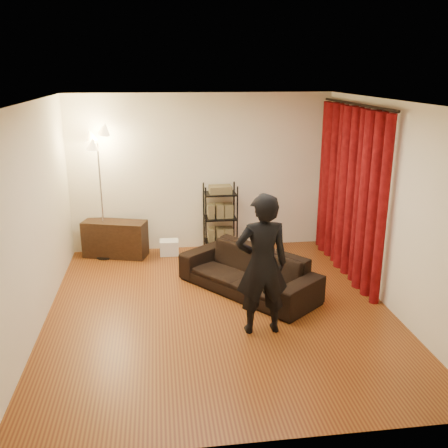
{
  "coord_description": "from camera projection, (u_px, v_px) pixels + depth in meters",
  "views": [
    {
      "loc": [
        -0.74,
        -5.97,
        3.07
      ],
      "look_at": [
        0.1,
        0.3,
        1.1
      ],
      "focal_mm": 40.0,
      "sensor_mm": 36.0,
      "label": 1
    }
  ],
  "objects": [
    {
      "name": "wall_front",
      "position": [
        259.0,
        300.0,
        3.89
      ],
      "size": [
        5.0,
        0.0,
        5.0
      ],
      "primitive_type": "plane",
      "rotation": [
        -1.57,
        0.0,
        0.0
      ],
      "color": "white",
      "rests_on": "ground"
    },
    {
      "name": "curtain",
      "position": [
        348.0,
        192.0,
        7.61
      ],
      "size": [
        0.22,
        2.65,
        2.55
      ],
      "primitive_type": null,
      "color": "maroon",
      "rests_on": "ground"
    },
    {
      "name": "floor_lamp",
      "position": [
        101.0,
        195.0,
        8.19
      ],
      "size": [
        0.48,
        0.48,
        2.17
      ],
      "primitive_type": null,
      "rotation": [
        0.0,
        0.0,
        0.27
      ],
      "color": "silver",
      "rests_on": "ground"
    },
    {
      "name": "wire_shelf",
      "position": [
        220.0,
        218.0,
        8.67
      ],
      "size": [
        0.63,
        0.53,
        1.19
      ],
      "primitive_type": null,
      "rotation": [
        0.0,
        0.0,
        -0.32
      ],
      "color": "black",
      "rests_on": "ground"
    },
    {
      "name": "ceiling",
      "position": [
        219.0,
        102.0,
        5.85
      ],
      "size": [
        5.0,
        5.0,
        0.0
      ],
      "primitive_type": "plane",
      "rotation": [
        3.14,
        0.0,
        0.0
      ],
      "color": "white",
      "rests_on": "ground"
    },
    {
      "name": "wall_back",
      "position": [
        201.0,
        173.0,
        8.62
      ],
      "size": [
        5.0,
        0.0,
        5.0
      ],
      "primitive_type": "plane",
      "rotation": [
        1.57,
        0.0,
        0.0
      ],
      "color": "white",
      "rests_on": "ground"
    },
    {
      "name": "person",
      "position": [
        262.0,
        265.0,
        5.87
      ],
      "size": [
        0.65,
        0.44,
        1.73
      ],
      "primitive_type": "imported",
      "rotation": [
        0.0,
        0.0,
        3.17
      ],
      "color": "black",
      "rests_on": "ground"
    },
    {
      "name": "curtain_rod",
      "position": [
        356.0,
        104.0,
        7.22
      ],
      "size": [
        0.04,
        2.65,
        0.04
      ],
      "primitive_type": "cylinder",
      "rotation": [
        1.57,
        0.0,
        0.0
      ],
      "color": "black",
      "rests_on": "wall_right"
    },
    {
      "name": "wall_left",
      "position": [
        33.0,
        219.0,
        5.97
      ],
      "size": [
        0.0,
        5.0,
        5.0
      ],
      "primitive_type": "plane",
      "rotation": [
        1.57,
        0.0,
        1.57
      ],
      "color": "white",
      "rests_on": "ground"
    },
    {
      "name": "media_cabinet",
      "position": [
        115.0,
        239.0,
        8.48
      ],
      "size": [
        1.13,
        0.68,
        0.62
      ],
      "primitive_type": "cube",
      "rotation": [
        0.0,
        0.0,
        -0.28
      ],
      "color": "black",
      "rests_on": "ground"
    },
    {
      "name": "sofa",
      "position": [
        248.0,
        272.0,
        7.11
      ],
      "size": [
        1.94,
        2.13,
        0.61
      ],
      "primitive_type": "imported",
      "rotation": [
        0.0,
        0.0,
        -0.89
      ],
      "color": "black",
      "rests_on": "ground"
    },
    {
      "name": "floor",
      "position": [
        220.0,
        309.0,
        6.65
      ],
      "size": [
        5.0,
        5.0,
        0.0
      ],
      "primitive_type": "plane",
      "color": "brown",
      "rests_on": "ground"
    },
    {
      "name": "wall_right",
      "position": [
        389.0,
        206.0,
        6.54
      ],
      "size": [
        0.0,
        5.0,
        5.0
      ],
      "primitive_type": "plane",
      "rotation": [
        1.57,
        0.0,
        -1.57
      ],
      "color": "white",
      "rests_on": "ground"
    },
    {
      "name": "storage_boxes",
      "position": [
        169.0,
        247.0,
        8.58
      ],
      "size": [
        0.32,
        0.26,
        0.26
      ],
      "primitive_type": null,
      "rotation": [
        0.0,
        0.0,
        0.02
      ],
      "color": "silver",
      "rests_on": "ground"
    }
  ]
}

